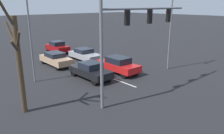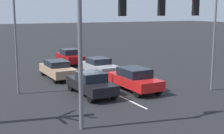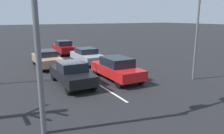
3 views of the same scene
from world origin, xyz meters
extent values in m
plane|color=black|center=(0.00, 0.00, 0.00)|extent=(240.00, 240.00, 0.00)
cube|color=silver|center=(0.00, 1.77, 0.01)|extent=(0.12, 15.53, 0.01)
cube|color=red|center=(-1.59, 5.66, 0.66)|extent=(1.83, 4.50, 0.62)
cube|color=black|center=(-1.59, 5.68, 1.26)|extent=(1.61, 2.13, 0.57)
cube|color=red|center=(-2.22, 3.45, 0.82)|extent=(0.24, 0.06, 0.12)
cube|color=red|center=(-0.95, 3.45, 0.82)|extent=(0.24, 0.06, 0.12)
cylinder|color=black|center=(-2.37, 7.31, 0.35)|extent=(0.22, 0.70, 0.70)
cylinder|color=black|center=(-0.80, 7.31, 0.35)|extent=(0.22, 0.70, 0.70)
cylinder|color=black|center=(-2.37, 4.01, 0.35)|extent=(0.22, 0.70, 0.70)
cylinder|color=black|center=(-0.80, 4.01, 0.35)|extent=(0.22, 0.70, 0.70)
cube|color=black|center=(1.48, 5.36, 0.65)|extent=(1.75, 4.40, 0.59)
cube|color=black|center=(1.48, 5.43, 1.22)|extent=(1.54, 1.71, 0.55)
cube|color=red|center=(0.87, 3.20, 0.80)|extent=(0.24, 0.06, 0.12)
cube|color=red|center=(2.09, 3.20, 0.80)|extent=(0.24, 0.06, 0.12)
cylinder|color=black|center=(0.73, 6.96, 0.36)|extent=(0.22, 0.72, 0.72)
cylinder|color=black|center=(2.22, 6.96, 0.36)|extent=(0.22, 0.72, 0.72)
cylinder|color=black|center=(0.73, 3.77, 0.36)|extent=(0.22, 0.72, 0.72)
cylinder|color=black|center=(2.22, 3.77, 0.36)|extent=(0.22, 0.72, 0.72)
cube|color=gray|center=(-1.92, -0.32, 0.60)|extent=(1.84, 4.50, 0.60)
cube|color=black|center=(-1.92, -0.59, 1.15)|extent=(1.62, 1.87, 0.49)
cube|color=red|center=(-2.57, -2.53, 0.75)|extent=(0.24, 0.06, 0.12)
cube|color=red|center=(-1.28, -2.53, 0.75)|extent=(0.24, 0.06, 0.12)
cylinder|color=black|center=(-2.71, 1.38, 0.30)|extent=(0.22, 0.61, 0.61)
cylinder|color=black|center=(-1.13, 1.38, 0.30)|extent=(0.22, 0.61, 0.61)
cylinder|color=black|center=(-2.71, -2.02, 0.30)|extent=(0.22, 0.61, 0.61)
cylinder|color=black|center=(-1.13, -2.02, 0.30)|extent=(0.22, 0.61, 0.61)
cube|color=tan|center=(1.72, -0.55, 0.64)|extent=(1.74, 4.44, 0.64)
cube|color=black|center=(1.72, -0.70, 1.19)|extent=(1.53, 2.08, 0.46)
cube|color=red|center=(1.11, -2.73, 0.80)|extent=(0.24, 0.06, 0.12)
cube|color=red|center=(2.33, -2.73, 0.80)|extent=(0.24, 0.06, 0.12)
cylinder|color=black|center=(0.98, 1.09, 0.32)|extent=(0.22, 0.65, 0.65)
cylinder|color=black|center=(2.46, 1.09, 0.32)|extent=(0.22, 0.65, 0.65)
cylinder|color=black|center=(0.98, -2.20, 0.32)|extent=(0.22, 0.65, 0.65)
cylinder|color=black|center=(2.46, -2.20, 0.32)|extent=(0.22, 0.65, 0.65)
cube|color=maroon|center=(-1.50, -6.35, 0.68)|extent=(1.71, 4.01, 0.68)
cube|color=black|center=(-1.50, -6.36, 1.30)|extent=(1.51, 1.66, 0.55)
cube|color=red|center=(-2.10, -8.32, 0.85)|extent=(0.24, 0.06, 0.12)
cube|color=red|center=(-0.90, -8.32, 0.85)|extent=(0.24, 0.06, 0.12)
cylinder|color=black|center=(-2.23, -4.94, 0.34)|extent=(0.22, 0.68, 0.68)
cylinder|color=black|center=(-0.78, -4.94, 0.34)|extent=(0.22, 0.68, 0.68)
cylinder|color=black|center=(-2.23, -7.77, 0.34)|extent=(0.22, 0.68, 0.68)
cylinder|color=black|center=(-0.78, -7.77, 0.34)|extent=(0.22, 0.68, 0.68)
cylinder|color=slate|center=(4.30, 10.53, 3.31)|extent=(0.20, 0.20, 6.61)
cylinder|color=slate|center=(0.18, 10.53, 6.08)|extent=(8.25, 0.14, 0.14)
cube|color=black|center=(-2.24, 10.53, 5.53)|extent=(0.32, 0.22, 0.95)
sphere|color=red|center=(-2.24, 10.37, 5.82)|extent=(0.20, 0.20, 0.20)
sphere|color=#4C420C|center=(-2.24, 10.37, 5.53)|extent=(0.20, 0.20, 0.20)
sphere|color=#0A3814|center=(-2.24, 10.37, 5.25)|extent=(0.20, 0.20, 0.20)
cube|color=black|center=(-0.02, 10.53, 5.53)|extent=(0.32, 0.22, 0.95)
sphere|color=red|center=(-0.02, 10.37, 5.82)|extent=(0.20, 0.20, 0.20)
sphere|color=#4C420C|center=(-0.02, 10.37, 5.53)|extent=(0.20, 0.20, 0.20)
sphere|color=#0A3814|center=(-0.02, 10.37, 5.25)|extent=(0.20, 0.20, 0.20)
cube|color=black|center=(2.19, 10.53, 5.53)|extent=(0.32, 0.22, 0.95)
sphere|color=red|center=(2.19, 10.37, 5.82)|extent=(0.20, 0.20, 0.20)
sphere|color=#4C420C|center=(2.19, 10.37, 5.53)|extent=(0.20, 0.20, 0.20)
sphere|color=#0A3814|center=(2.19, 10.37, 5.25)|extent=(0.20, 0.20, 0.20)
cylinder|color=slate|center=(5.53, 2.92, 3.83)|extent=(0.14, 0.14, 7.66)
cylinder|color=slate|center=(-6.23, 8.12, 4.13)|extent=(0.14, 0.14, 8.26)
cylinder|color=#423323|center=(8.18, 7.77, 2.89)|extent=(0.33, 0.33, 5.78)
cylinder|color=#423323|center=(8.46, 8.23, 4.19)|extent=(0.72, 1.06, 0.82)
cylinder|color=#423323|center=(8.23, 8.22, 4.51)|extent=(0.25, 1.01, 1.05)
cylinder|color=#423323|center=(8.55, 7.98, 5.83)|extent=(0.92, 0.61, 1.49)
cylinder|color=#423323|center=(8.26, 7.29, 4.61)|extent=(0.33, 1.10, 1.59)
camera|label=1|loc=(12.19, 20.43, 6.36)|focal=35.00mm
camera|label=2|loc=(9.46, 23.06, 5.25)|focal=50.00mm
camera|label=3|loc=(5.61, 18.12, 4.16)|focal=35.00mm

